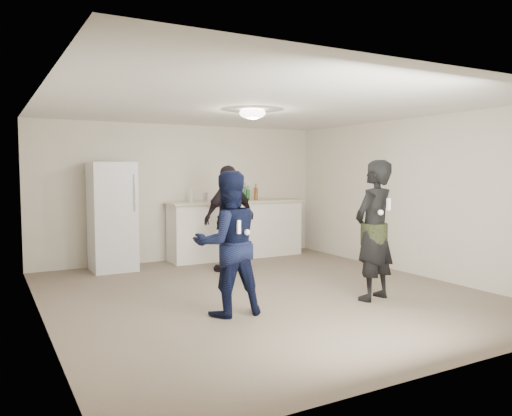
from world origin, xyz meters
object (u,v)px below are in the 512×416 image
man (228,243)px  spectator (230,219)px  counter (236,230)px  shaker (206,197)px  fridge (112,216)px  woman (374,230)px

man → spectator: (1.11, 2.22, 0.04)m
counter → shaker: size_ratio=15.29×
fridge → shaker: size_ratio=10.59×
shaker → man: bearing=-109.0°
spectator → man: bearing=48.6°
counter → woman: bearing=-87.5°
fridge → man: (0.56, -3.26, -0.07)m
woman → spectator: 2.65m
shaker → man: (-1.14, -3.30, -0.34)m
man → fridge: bearing=-75.9°
shaker → fridge: bearing=-178.7°
counter → woman: size_ratio=1.44×
shaker → spectator: (-0.03, -1.07, -0.30)m
shaker → woman: 3.69m
counter → spectator: spectator is taller
woman → fridge: bearing=-71.1°
woman → spectator: bearing=-87.9°
shaker → spectator: 1.12m
man → woman: 1.96m
spectator → shaker: bearing=-106.7°
counter → man: 3.79m
woman → spectator: size_ratio=1.03×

